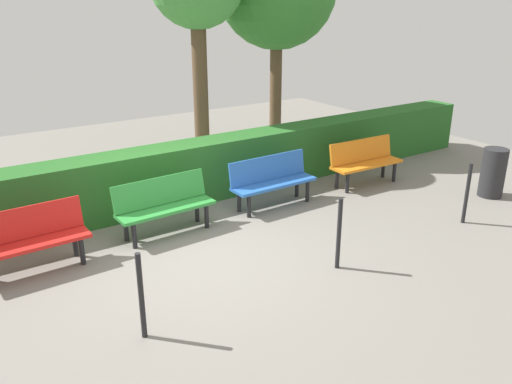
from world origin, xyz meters
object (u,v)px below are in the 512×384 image
Objects in this scene: bench_orange at (364,160)px; bench_red at (29,237)px; bench_blue at (272,179)px; trash_bin at (493,173)px; bench_green at (164,203)px.

bench_red is at bearing 2.31° from bench_orange.
bench_orange is 2.13m from bench_blue.
bench_blue is 1.75× the size of trash_bin.
bench_red is (1.96, 0.12, -0.00)m from bench_green.
trash_bin reaches higher than bench_orange.
bench_blue is 2.02m from bench_green.
trash_bin is (-3.59, 1.84, -0.04)m from bench_blue.
trash_bin reaches higher than bench_red.
bench_green is 1.72× the size of trash_bin.
bench_blue is at bearing -179.84° from bench_red.
bench_green is 5.89m from trash_bin.
bench_orange is 1.01× the size of bench_red.
bench_blue is (2.12, -0.08, 0.00)m from bench_orange.
bench_green is at bearing -0.52° from bench_blue.
bench_green is 1.97m from bench_red.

